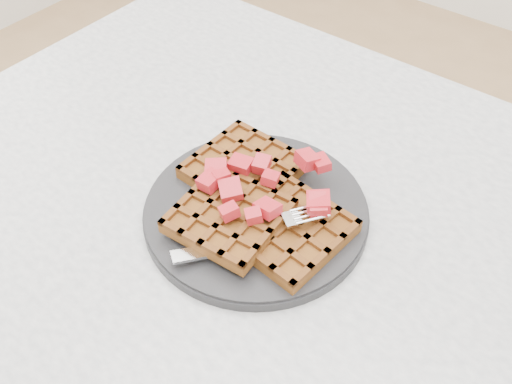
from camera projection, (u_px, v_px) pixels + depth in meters
table at (330, 334)px, 0.68m from camera, size 1.20×0.80×0.75m
plate at (256, 211)px, 0.65m from camera, size 0.26×0.26×0.02m
waffles at (254, 202)px, 0.63m from camera, size 0.22×0.19×0.03m
strawberry_pile at (256, 183)px, 0.61m from camera, size 0.15×0.15×0.02m
fork at (262, 238)px, 0.60m from camera, size 0.12×0.16×0.02m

